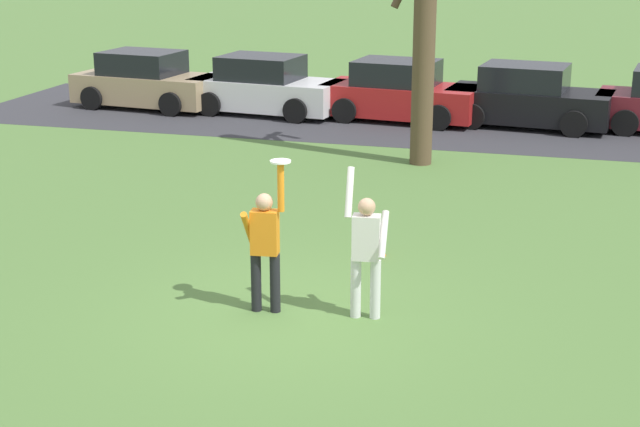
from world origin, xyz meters
TOP-DOWN VIEW (x-y plane):
  - ground_plane at (0.00, 0.00)m, footprint 120.00×120.00m
  - person_catcher at (-0.32, -0.00)m, footprint 0.56×0.49m
  - person_defender at (1.02, 0.15)m, footprint 0.57×0.49m
  - frisbee_disc at (-0.10, 0.02)m, footprint 0.27×0.27m
  - parked_car_tan at (-8.36, 13.36)m, footprint 4.28×2.39m
  - parked_car_white at (-4.82, 13.37)m, footprint 4.28×2.39m
  - parked_car_red at (-1.06, 13.43)m, footprint 4.28×2.39m
  - parked_car_black at (2.27, 13.51)m, footprint 4.28×2.39m
  - parking_strip at (0.64, 13.36)m, footprint 26.94×6.40m
  - bare_tree_tall at (0.31, 8.85)m, footprint 1.95×1.39m
  - field_cone_orange at (0.66, 2.62)m, footprint 0.26×0.26m

SIDE VIEW (x-z plane):
  - ground_plane at x=0.00m, z-range 0.00..0.00m
  - parking_strip at x=0.64m, z-range 0.00..0.01m
  - field_cone_orange at x=0.66m, z-range 0.00..0.32m
  - parked_car_tan at x=-8.36m, z-range -0.07..1.52m
  - parked_car_white at x=-4.82m, z-range -0.07..1.52m
  - parked_car_red at x=-1.06m, z-range -0.07..1.52m
  - parked_car_black at x=2.27m, z-range -0.07..1.52m
  - person_defender at x=1.02m, z-range -0.04..2.00m
  - person_catcher at x=-0.32m, z-range -0.06..2.02m
  - frisbee_disc at x=-0.10m, z-range 2.08..2.10m
  - bare_tree_tall at x=0.31m, z-range 0.11..6.61m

